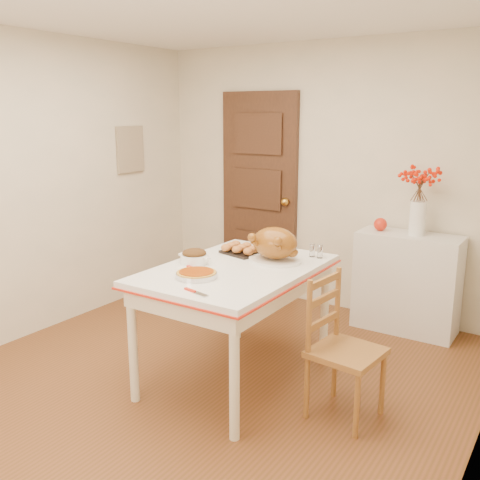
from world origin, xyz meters
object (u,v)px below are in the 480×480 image
Objects in this scene: chair_oak at (347,349)px; pumpkin_pie at (196,273)px; sideboard at (407,283)px; turkey_platter at (275,245)px; kitchen_table at (236,324)px.

pumpkin_pie is at bearing 114.84° from chair_oak.
turkey_platter is (-0.58, -1.29, 0.53)m from sideboard.
pumpkin_pie reaches higher than kitchen_table.
pumpkin_pie is at bearing -113.40° from sideboard.
sideboard is at bearing 47.16° from turkey_platter.
turkey_platter is at bearing 59.54° from kitchen_table.
turkey_platter is (-0.68, 0.29, 0.50)m from chair_oak.
kitchen_table is 0.62m from turkey_platter.
turkey_platter reaches higher than chair_oak.
chair_oak reaches higher than sideboard.
turkey_platter reaches higher than pumpkin_pie.
sideboard is at bearing 9.86° from chair_oak.
sideboard is at bearing 64.69° from kitchen_table.
chair_oak is 0.89m from turkey_platter.
sideboard is 2.10m from pumpkin_pie.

